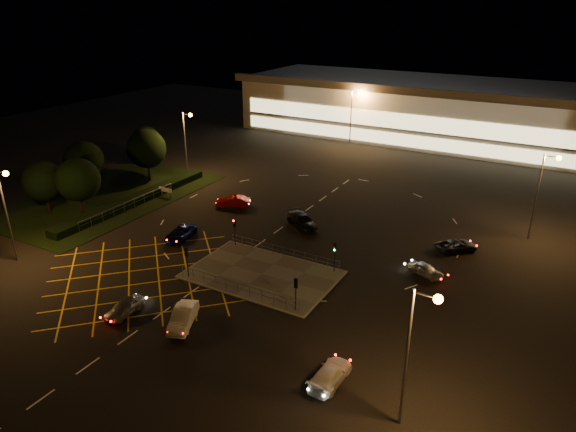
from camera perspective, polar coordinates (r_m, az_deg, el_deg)
The scene contains 27 objects.
ground at distance 53.67m, azimuth -3.58°, elevation -5.10°, with size 180.00×180.00×0.00m, color black.
pedestrian_island at distance 51.21m, azimuth -2.91°, elevation -6.48°, with size 14.00×9.00×0.12m, color #4C4944.
grass_verge at distance 75.09m, azimuth -19.27°, elevation 2.04°, with size 18.00×30.00×0.08m, color black.
hedge at distance 71.40m, azimuth -16.62°, elevation 1.71°, with size 2.00×26.00×1.00m, color black.
supermarket at distance 106.65m, azimuth 15.06°, elevation 11.43°, with size 72.00×26.50×10.50m.
streetlight_sw at distance 58.16m, azimuth -28.81°, elevation 1.31°, with size 1.78×0.56×10.03m.
streetlight_se at distance 32.10m, azimuth 14.00°, elevation -13.33°, with size 1.78×0.56×10.03m.
streetlight_nw at distance 78.28m, azimuth -11.17°, elevation 8.74°, with size 1.78×0.56×10.03m.
streetlight_ne at distance 62.37m, azimuth 26.48°, elevation 3.09°, with size 1.78×0.56×10.03m.
streetlight_far_left at distance 96.34m, azimuth 7.28°, elevation 11.61°, with size 1.78×0.56×10.03m.
signal_sw at distance 50.54m, azimuth -11.18°, elevation -4.38°, with size 0.28×0.30×3.15m.
signal_se at distance 44.43m, azimuth 0.88°, elevation -7.97°, with size 0.28×0.30×3.15m.
signal_nw at distance 56.15m, azimuth -5.97°, elevation -1.18°, with size 0.28×0.30×3.15m.
signal_ne at distance 50.73m, azimuth 5.22°, elevation -3.90°, with size 0.28×0.30×3.15m.
tree_a at distance 70.69m, azimuth -25.56°, elevation 3.48°, with size 5.04×5.04×6.86m.
tree_b at distance 76.66m, azimuth -21.73°, elevation 5.75°, with size 5.40×5.40×7.35m.
tree_c at distance 78.78m, azimuth -15.45°, elevation 7.22°, with size 5.76×5.76×7.84m.
tree_d at distance 87.23m, azimuth -15.51°, elevation 8.06°, with size 4.68×4.68×6.37m.
tree_e at distance 68.59m, azimuth -22.30°, elevation 3.75°, with size 5.40×5.40×7.35m.
car_near_silver at distance 47.14m, azimuth -17.76°, elevation -9.65°, with size 1.56×3.88×1.32m, color #B0B3B7.
car_queue_white at distance 44.46m, azimuth -11.59°, elevation -10.94°, with size 1.58×4.54×1.49m, color white.
car_left_blue at distance 59.57m, azimuth -11.84°, elevation -1.90°, with size 2.19×4.76×1.32m, color #0C1549.
car_far_dkgrey at distance 61.35m, azimuth 1.59°, elevation -0.52°, with size 2.17×5.35×1.55m, color black.
car_right_silver at distance 52.57m, azimuth 15.07°, elevation -5.80°, with size 1.45×3.61×1.23m, color silver.
car_circ_red at distance 67.71m, azimuth -6.13°, elevation 1.63°, with size 1.55×4.44×1.46m, color #A00E0B.
car_east_grey at distance 58.36m, azimuth 18.20°, elevation -3.18°, with size 2.12×4.59×1.28m, color black.
car_approach_white at distance 38.18m, azimuth 4.70°, elevation -17.13°, with size 1.84×4.52×1.31m, color #BCBCBC.
Camera 1 is at (26.17, -39.50, 25.19)m, focal length 32.00 mm.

